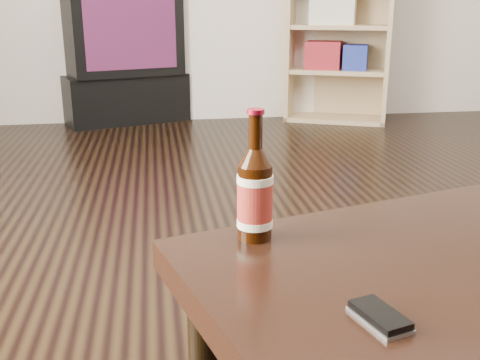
{
  "coord_description": "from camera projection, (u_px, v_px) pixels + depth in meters",
  "views": [
    {
      "loc": [
        -0.73,
        -1.5,
        0.89
      ],
      "look_at": [
        -0.57,
        -0.47,
        0.56
      ],
      "focal_mm": 42.0,
      "sensor_mm": 36.0,
      "label": 1
    }
  ],
  "objects": [
    {
      "name": "floor",
      "position": [
        394.0,
        299.0,
        1.78
      ],
      "size": [
        5.0,
        6.0,
        0.01
      ],
      "primitive_type": "cube",
      "color": "black",
      "rests_on": "ground"
    },
    {
      "name": "tv_stand",
      "position": [
        125.0,
        98.0,
        4.45
      ],
      "size": [
        1.03,
        0.74,
        0.37
      ],
      "primitive_type": "cube",
      "rotation": [
        0.0,
        0.0,
        0.34
      ],
      "color": "black",
      "rests_on": "floor"
    },
    {
      "name": "tv",
      "position": [
        121.0,
        33.0,
        4.3
      ],
      "size": [
        0.96,
        0.77,
        0.62
      ],
      "rotation": [
        0.0,
        0.0,
        0.34
      ],
      "color": "black",
      "rests_on": "tv_stand"
    },
    {
      "name": "bookshelf",
      "position": [
        339.0,
        23.0,
        4.32
      ],
      "size": [
        0.86,
        0.64,
        1.45
      ],
      "rotation": [
        0.0,
        0.0,
        -0.41
      ],
      "color": "tan",
      "rests_on": "floor"
    },
    {
      "name": "beer_bottle",
      "position": [
        255.0,
        195.0,
        1.11
      ],
      "size": [
        0.09,
        0.09,
        0.26
      ],
      "rotation": [
        0.0,
        0.0,
        0.29
      ],
      "color": "black",
      "rests_on": "coffee_table"
    },
    {
      "name": "phone",
      "position": [
        380.0,
        317.0,
        0.83
      ],
      "size": [
        0.08,
        0.11,
        0.02
      ],
      "rotation": [
        0.0,
        0.0,
        0.28
      ],
      "color": "#ABABAD",
      "rests_on": "coffee_table"
    }
  ]
}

